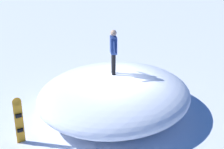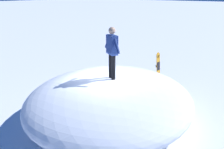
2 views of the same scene
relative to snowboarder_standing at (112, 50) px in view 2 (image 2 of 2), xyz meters
name	(u,v)px [view 2 (image 2 of 2)]	position (x,y,z in m)	size (l,w,h in m)	color
ground	(105,116)	(-0.41, 0.05, -2.60)	(240.00, 240.00, 0.00)	white
snow_mound	(110,99)	(-0.09, -0.01, -1.80)	(6.17, 5.67, 1.61)	white
snowboarder_standing	(112,50)	(0.00, 0.00, 0.00)	(0.97, 0.52, 1.71)	black
snowboard_primary_upright	(158,70)	(-0.27, 3.76, -1.71)	(0.20, 0.29, 1.73)	orange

